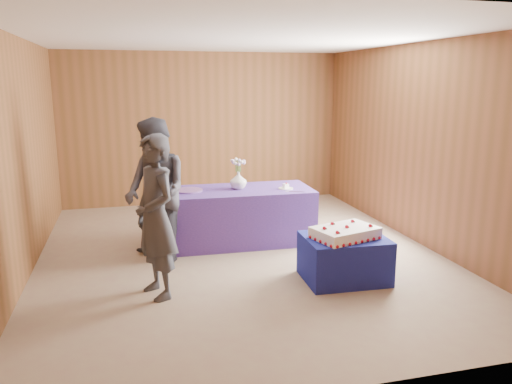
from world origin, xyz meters
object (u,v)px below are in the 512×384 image
object	(u,v)px
guest_left	(156,217)
guest_right	(156,192)
cake_table	(344,258)
serving_table	(239,216)
sheet_cake	(345,233)
vase	(238,180)

from	to	relation	value
guest_left	guest_right	distance (m)	1.02
guest_right	cake_table	bearing A→B (deg)	34.64
guest_left	guest_right	bearing A→B (deg)	154.53
serving_table	sheet_cake	world-z (taller)	serving_table
guest_left	cake_table	bearing A→B (deg)	65.46
vase	guest_left	bearing A→B (deg)	-127.86
serving_table	vase	distance (m)	0.49
cake_table	sheet_cake	bearing A→B (deg)	-115.27
cake_table	serving_table	world-z (taller)	serving_table
sheet_cake	vase	bearing A→B (deg)	100.02
vase	guest_left	xyz separation A→B (m)	(-1.20, -1.54, -0.02)
sheet_cake	vase	world-z (taller)	vase
guest_left	vase	bearing A→B (deg)	120.28
serving_table	guest_right	distance (m)	1.34
vase	guest_left	size ratio (longest dim) A/B	0.14
cake_table	vase	world-z (taller)	vase
cake_table	serving_table	xyz separation A→B (m)	(-0.85, 1.62, 0.12)
sheet_cake	guest_right	size ratio (longest dim) A/B	0.46
vase	guest_left	world-z (taller)	guest_left
vase	cake_table	bearing A→B (deg)	-62.63
vase	guest_right	size ratio (longest dim) A/B	0.13
cake_table	sheet_cake	size ratio (longest dim) A/B	1.11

